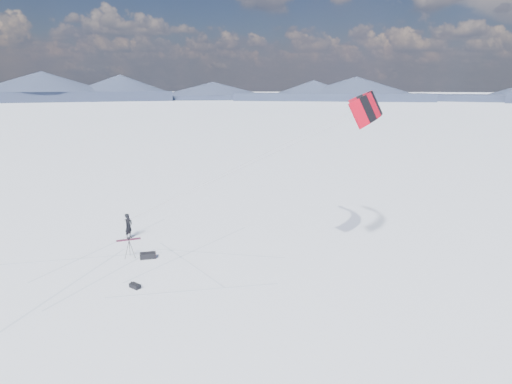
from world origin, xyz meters
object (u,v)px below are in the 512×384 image
(gear_bag_a, at_px, (148,255))
(gear_bag_b, at_px, (135,286))
(snowboard, at_px, (129,240))
(tripod, at_px, (129,244))
(snowkiter, at_px, (129,238))

(gear_bag_a, distance_m, gear_bag_b, 3.93)
(snowboard, distance_m, gear_bag_a, 3.81)
(snowboard, relative_size, tripod, 1.23)
(gear_bag_a, bearing_deg, gear_bag_b, -99.51)
(tripod, height_order, gear_bag_b, tripod)
(tripod, height_order, gear_bag_a, tripod)
(gear_bag_a, bearing_deg, snowkiter, 107.66)
(snowboard, bearing_deg, gear_bag_b, -91.84)
(snowboard, xyz_separation_m, gear_bag_a, (2.82, -2.56, 0.17))
(snowboard, bearing_deg, gear_bag_a, -77.00)
(tripod, distance_m, gear_bag_a, 1.29)
(snowboard, distance_m, tripod, 3.30)
(snowkiter, xyz_separation_m, tripod, (1.82, -3.00, 0.83))
(snowboard, distance_m, gear_bag_b, 7.48)
(tripod, distance_m, gear_bag_b, 4.35)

